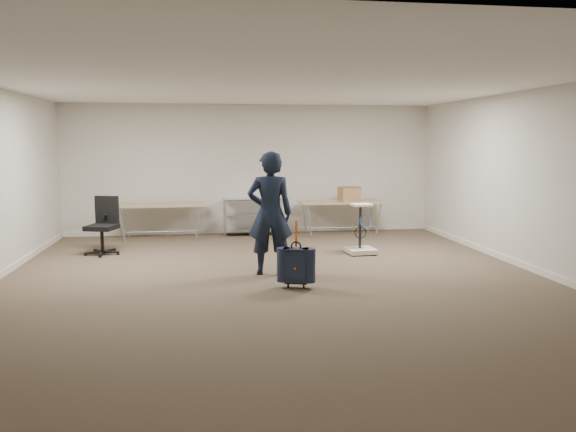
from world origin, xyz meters
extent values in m
plane|color=#4A3C2D|center=(0.00, 0.00, 0.00)|extent=(9.00, 9.00, 0.00)
plane|color=beige|center=(0.00, 4.50, 1.40)|extent=(8.00, 0.00, 8.00)
plane|color=beige|center=(0.00, -4.50, 1.40)|extent=(8.00, 0.00, 8.00)
plane|color=beige|center=(4.00, 0.00, 1.40)|extent=(0.00, 9.00, 9.00)
plane|color=white|center=(0.00, 0.00, 2.80)|extent=(8.00, 8.00, 0.00)
cube|color=silver|center=(0.00, 4.49, 0.05)|extent=(8.00, 0.02, 0.10)
cube|color=silver|center=(3.99, 0.00, 0.05)|extent=(0.02, 9.00, 0.10)
cube|color=tan|center=(-1.90, 3.95, 0.71)|extent=(1.80, 0.75, 0.03)
cylinder|color=#979A9F|center=(-1.90, 3.95, 0.15)|extent=(1.50, 0.02, 0.02)
cylinder|color=#979A9F|center=(-2.65, 3.65, 0.35)|extent=(0.13, 0.04, 0.69)
cylinder|color=#979A9F|center=(-1.15, 3.65, 0.35)|extent=(0.13, 0.04, 0.69)
cylinder|color=#979A9F|center=(-2.65, 4.25, 0.35)|extent=(0.13, 0.04, 0.69)
cylinder|color=#979A9F|center=(-1.15, 4.25, 0.35)|extent=(0.13, 0.04, 0.69)
cube|color=tan|center=(1.90, 3.95, 0.71)|extent=(1.80, 0.75, 0.03)
cylinder|color=#979A9F|center=(1.90, 3.95, 0.15)|extent=(1.50, 0.02, 0.02)
cylinder|color=#979A9F|center=(1.15, 3.65, 0.35)|extent=(0.13, 0.04, 0.69)
cylinder|color=#979A9F|center=(2.65, 3.65, 0.35)|extent=(0.13, 0.04, 0.69)
cylinder|color=#979A9F|center=(1.15, 4.25, 0.35)|extent=(0.13, 0.04, 0.69)
cylinder|color=#979A9F|center=(2.65, 4.25, 0.35)|extent=(0.13, 0.04, 0.69)
cylinder|color=silver|center=(-0.60, 3.98, 0.40)|extent=(0.02, 0.02, 0.80)
cylinder|color=silver|center=(0.60, 3.98, 0.40)|extent=(0.02, 0.02, 0.80)
cylinder|color=silver|center=(-0.60, 4.42, 0.40)|extent=(0.02, 0.02, 0.80)
cylinder|color=silver|center=(0.60, 4.42, 0.40)|extent=(0.02, 0.02, 0.80)
cube|color=silver|center=(0.00, 4.20, 0.10)|extent=(1.20, 0.45, 0.02)
cube|color=silver|center=(0.00, 4.20, 0.45)|extent=(1.20, 0.45, 0.02)
cube|color=silver|center=(0.00, 4.20, 0.78)|extent=(1.20, 0.45, 0.01)
imported|color=black|center=(-0.03, 0.53, 0.93)|extent=(0.70, 0.48, 1.86)
cube|color=#162131|center=(0.22, -0.34, 0.32)|extent=(0.38, 0.28, 0.47)
cube|color=black|center=(0.23, -0.33, 0.08)|extent=(0.33, 0.22, 0.03)
cylinder|color=black|center=(0.12, -0.31, 0.03)|extent=(0.04, 0.07, 0.06)
cylinder|color=black|center=(0.33, -0.37, 0.03)|extent=(0.04, 0.07, 0.06)
torus|color=black|center=(0.22, -0.34, 0.58)|extent=(0.15, 0.06, 0.15)
cube|color=#F7610D|center=(0.23, -0.33, 0.75)|extent=(0.03, 0.01, 0.36)
cylinder|color=black|center=(-2.83, 2.45, 0.05)|extent=(0.62, 0.62, 0.09)
cylinder|color=black|center=(-2.83, 2.45, 0.26)|extent=(0.06, 0.06, 0.42)
cube|color=black|center=(-2.83, 2.45, 0.49)|extent=(0.60, 0.60, 0.08)
cube|color=black|center=(-2.76, 2.67, 0.78)|extent=(0.44, 0.19, 0.50)
cube|color=white|center=(1.76, 1.85, 0.06)|extent=(0.53, 0.53, 0.08)
cylinder|color=black|center=(1.56, 1.65, 0.02)|extent=(0.06, 0.06, 0.04)
cylinder|color=black|center=(1.76, 1.90, 0.49)|extent=(0.05, 0.05, 0.78)
cube|color=white|center=(1.76, 1.85, 0.88)|extent=(0.37, 0.32, 0.04)
torus|color=blue|center=(1.80, 1.77, 0.59)|extent=(0.26, 0.12, 0.24)
cube|color=#926944|center=(2.07, 3.94, 0.89)|extent=(0.47, 0.38, 0.31)
camera|label=1|loc=(-0.97, -7.76, 1.99)|focal=35.00mm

